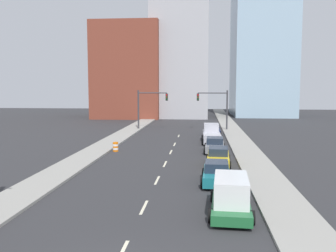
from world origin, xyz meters
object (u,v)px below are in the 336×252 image
at_px(traffic_signal_left, 147,104).
at_px(sedan_navy, 213,130).
at_px(pickup_truck_silver, 211,135).
at_px(sedan_yellow, 218,157).
at_px(traffic_signal_right, 218,104).
at_px(sedan_gray, 215,145).
at_px(traffic_barrel, 116,147).
at_px(box_truck_green, 231,196).
at_px(sedan_teal, 216,173).

xyz_separation_m(traffic_signal_left, sedan_navy, (9.88, -5.46, -3.27)).
relative_size(traffic_signal_left, pickup_truck_silver, 1.00).
relative_size(sedan_yellow, pickup_truck_silver, 0.80).
height_order(traffic_signal_right, sedan_gray, traffic_signal_right).
relative_size(traffic_signal_left, sedan_navy, 1.34).
bearing_deg(sedan_yellow, traffic_barrel, 153.41).
bearing_deg(box_truck_green, sedan_yellow, 93.90).
bearing_deg(traffic_barrel, sedan_yellow, -29.30).
height_order(sedan_teal, sedan_navy, sedan_teal).
bearing_deg(sedan_gray, traffic_signal_right, 88.68).
bearing_deg(box_truck_green, pickup_truck_silver, 94.17).
relative_size(sedan_teal, pickup_truck_silver, 0.76).
bearing_deg(traffic_barrel, traffic_signal_right, 60.53).
bearing_deg(traffic_signal_right, sedan_gray, -93.20).
xyz_separation_m(traffic_signal_left, sedan_yellow, (9.79, -25.36, -3.28)).
xyz_separation_m(sedan_gray, sedan_navy, (0.18, 13.60, 0.00)).
relative_size(traffic_signal_left, traffic_signal_right, 1.00).
relative_size(box_truck_green, sedan_teal, 1.19).
relative_size(sedan_teal, sedan_gray, 1.01).
height_order(sedan_teal, sedan_gray, sedan_teal).
height_order(traffic_barrel, box_truck_green, box_truck_green).
bearing_deg(traffic_barrel, box_truck_green, -60.08).
distance_m(box_truck_green, sedan_gray, 18.48).
bearing_deg(sedan_teal, traffic_signal_left, 108.64).
bearing_deg(traffic_barrel, sedan_navy, 54.25).
relative_size(traffic_signal_left, sedan_yellow, 1.25).
bearing_deg(box_truck_green, traffic_signal_left, 108.05).
bearing_deg(sedan_navy, traffic_barrel, -125.73).
distance_m(traffic_signal_left, sedan_teal, 32.97).
relative_size(sedan_teal, sedan_navy, 1.02).
distance_m(traffic_signal_left, sedan_gray, 21.64).
distance_m(traffic_signal_left, sedan_navy, 11.75).
height_order(traffic_signal_left, traffic_barrel, traffic_signal_left).
relative_size(pickup_truck_silver, sedan_navy, 1.34).
bearing_deg(traffic_signal_right, traffic_signal_left, 180.00).
height_order(traffic_signal_right, sedan_navy, traffic_signal_right).
height_order(traffic_signal_left, sedan_navy, traffic_signal_left).
bearing_deg(sedan_gray, traffic_signal_left, 118.84).
relative_size(traffic_signal_right, box_truck_green, 1.10).
bearing_deg(sedan_navy, sedan_gray, -90.73).
xyz_separation_m(traffic_signal_right, traffic_barrel, (-11.12, -19.67, -3.48)).
bearing_deg(sedan_teal, traffic_barrel, 131.67).
height_order(sedan_gray, pickup_truck_silver, pickup_truck_silver).
bearing_deg(sedan_teal, traffic_signal_right, 89.50).
bearing_deg(traffic_barrel, pickup_truck_silver, 36.21).
bearing_deg(traffic_signal_left, traffic_signal_right, 0.00).
relative_size(box_truck_green, sedan_yellow, 1.14).
distance_m(box_truck_green, sedan_navy, 32.08).
bearing_deg(sedan_yellow, box_truck_green, -86.62).
height_order(traffic_signal_right, traffic_barrel, traffic_signal_right).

